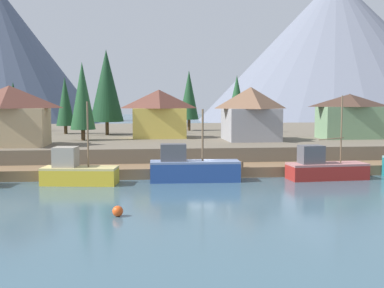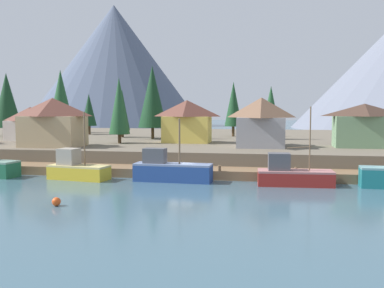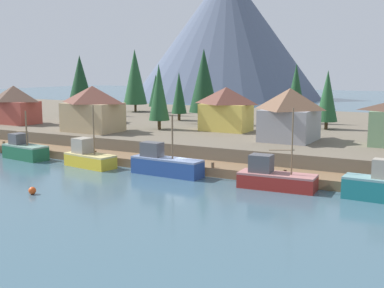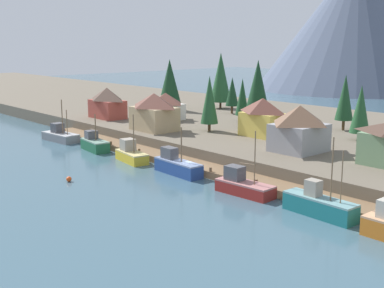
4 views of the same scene
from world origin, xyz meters
TOP-DOWN VIEW (x-y plane):
  - ground_plane at (0.00, 20.00)m, footprint 400.00×400.00m
  - dock at (0.00, 1.99)m, footprint 80.00×4.00m
  - shoreline_bank at (0.00, 32.00)m, footprint 400.00×56.00m
  - mountain_central_peak at (66.95, 129.01)m, footprint 100.59×100.59m
  - fishing_boat_yellow at (-11.31, -1.83)m, footprint 6.85×3.46m
  - fishing_boat_blue at (-0.99, -1.40)m, footprint 8.27×2.59m
  - fishing_boat_red at (11.57, -1.65)m, footprint 7.53×3.00m
  - house_tan at (-19.59, 9.03)m, footprint 8.11×5.81m
  - house_green at (21.45, 14.97)m, footprint 8.00×4.61m
  - house_yellow at (-3.05, 18.74)m, footprint 7.21×4.73m
  - house_grey at (8.06, 13.68)m, footprint 6.49×7.31m
  - conifer_near_right at (-25.29, 34.61)m, footprint 2.85×2.85m
  - conifer_mid_left at (9.25, 27.80)m, footprint 3.19×3.19m
  - conifer_mid_right at (-16.41, 28.21)m, footprint 2.67×2.67m
  - conifer_back_left at (2.59, 33.89)m, footprint 3.15×3.15m
  - conifer_back_right at (-10.19, 25.51)m, footprint 4.80×4.80m
  - conifer_far_left at (-12.56, 15.72)m, footprint 3.08×3.08m
  - channel_buoy at (-7.31, -14.48)m, footprint 0.70×0.70m

SIDE VIEW (x-z plane):
  - ground_plane at x=0.00m, z-range -1.00..0.00m
  - channel_buoy at x=-7.31m, z-range 0.00..0.70m
  - dock at x=0.00m, z-range -0.30..1.30m
  - fishing_boat_red at x=11.57m, z-range -2.88..5.01m
  - fishing_boat_yellow at x=-11.31m, z-range -2.53..4.81m
  - fishing_boat_blue at x=-0.99m, z-range -2.13..4.52m
  - shoreline_bank at x=0.00m, z-range 0.00..2.50m
  - house_green at x=21.45m, z-range 2.56..8.32m
  - house_yellow at x=-3.05m, z-range 2.57..8.92m
  - house_tan at x=-19.59m, z-range 2.58..9.11m
  - house_grey at x=8.06m, z-range 2.58..9.17m
  - conifer_near_right at x=-25.29m, z-range 3.31..11.16m
  - conifer_mid_right at x=-16.41m, z-range 3.08..11.48m
  - conifer_mid_left at x=9.25m, z-range 3.07..11.83m
  - conifer_far_left at x=-12.56m, z-range 3.17..12.81m
  - conifer_back_left at x=2.59m, z-range 3.40..13.20m
  - conifer_back_right at x=-10.19m, z-range 3.44..15.62m
  - mountain_central_peak at x=66.95m, z-range 0.00..52.57m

